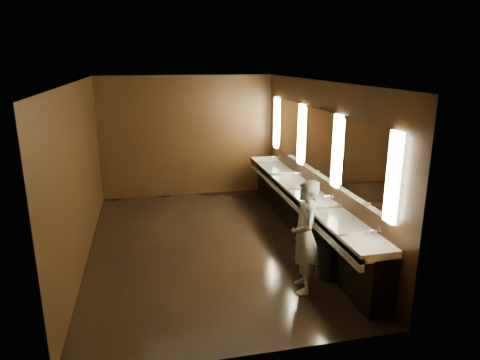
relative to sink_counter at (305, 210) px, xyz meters
The scene contains 10 objects.
floor 1.86m from the sink_counter, behind, with size 6.00×6.00×0.00m, color black.
ceiling 2.92m from the sink_counter, behind, with size 4.00×6.00×0.02m, color #2D2D2B.
wall_back 3.61m from the sink_counter, 120.87° to the left, with size 4.00×0.02×2.80m, color black.
wall_front 3.61m from the sink_counter, 120.87° to the right, with size 4.00×0.02×2.80m, color black.
wall_left 3.90m from the sink_counter, behind, with size 0.02×6.00×2.80m, color black.
wall_right 0.93m from the sink_counter, ahead, with size 0.02×6.00×2.80m, color black.
sink_counter is the anchor object (origin of this frame).
mirror_band 1.27m from the sink_counter, ahead, with size 0.06×5.03×1.15m.
person 1.94m from the sink_counter, 111.15° to the right, with size 0.58×0.38×1.60m, color #8BADCF.
trash_bin 1.59m from the sink_counter, 97.94° to the right, with size 0.34×0.34×0.53m, color black.
Camera 1 is at (-0.94, -6.89, 3.15)m, focal length 32.00 mm.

